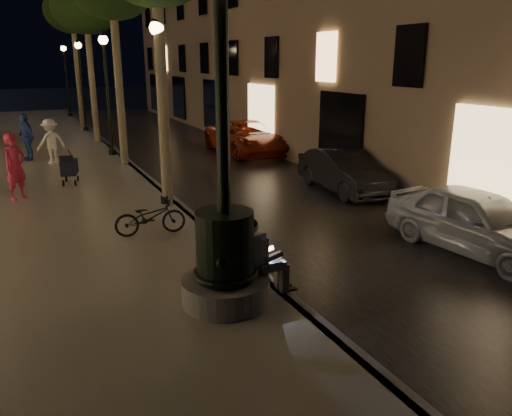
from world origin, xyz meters
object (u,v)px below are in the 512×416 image
tree_far (72,12)px  pedestrian_red (15,167)px  car_second (344,171)px  fountain_lamppost (225,242)px  seated_man_laptop (261,254)px  tree_third (85,8)px  lamp_curb_d (66,71)px  bicycle (150,217)px  lamp_curb_c (81,73)px  car_third (247,137)px  car_front (477,221)px  pedestrian_blue (26,137)px  stroller (69,167)px  lamp_curb_a (160,88)px  lamp_curb_b (106,78)px  pedestrian_white (51,141)px

tree_far → pedestrian_red: size_ratio=4.08×
car_second → pedestrian_red: 9.42m
fountain_lamppost → seated_man_laptop: (0.61, 0.00, -0.30)m
tree_third → pedestrian_red: 11.62m
lamp_curb_d → bicycle: (-0.98, -26.31, -2.63)m
tree_far → lamp_curb_d: size_ratio=1.56×
lamp_curb_c → lamp_curb_d: size_ratio=1.00×
bicycle → car_third: bearing=-28.8°
tree_far → car_front: (4.97, -23.77, -5.75)m
tree_third → lamp_curb_c: size_ratio=1.50×
fountain_lamppost → seated_man_laptop: fountain_lamppost is taller
fountain_lamppost → car_third: (6.20, 12.83, -0.51)m
car_second → seated_man_laptop: bearing=-130.2°
car_third → lamp_curb_c: bearing=121.6°
pedestrian_blue → bicycle: size_ratio=1.16×
tree_far → stroller: (-2.16, -14.62, -5.70)m
tree_far → lamp_curb_a: (-0.08, -18.00, -3.20)m
fountain_lamppost → car_front: (5.75, 0.23, -0.53)m
lamp_curb_b → pedestrian_blue: lamp_curb_b is taller
lamp_curb_b → stroller: (-2.08, -4.62, -2.51)m
lamp_curb_c → pedestrian_white: 9.40m
seated_man_laptop → pedestrian_red: size_ratio=0.73×
stroller → bicycle: stroller is taller
car_second → stroller: bearing=158.3°
fountain_lamppost → pedestrian_blue: bearing=99.7°
car_front → pedestrian_red: (-8.61, 7.91, 0.44)m
fountain_lamppost → lamp_curb_b: size_ratio=1.08×
seated_man_laptop → tree_far: tree_far is taller
car_second → pedestrian_blue: size_ratio=2.17×
fountain_lamppost → stroller: (-1.38, 9.38, -0.48)m
pedestrian_red → lamp_curb_d: bearing=39.2°
lamp_curb_b → pedestrian_blue: bearing=176.9°
stroller → lamp_curb_b: bearing=79.3°
seated_man_laptop → pedestrian_blue: (-3.03, 14.17, 0.18)m
tree_third → seated_man_laptop: bearing=-90.3°
seated_man_laptop → car_second: (5.59, 5.61, -0.27)m
car_third → pedestrian_blue: (-8.62, 1.34, 0.39)m
tree_third → lamp_curb_a: (0.00, -12.00, -2.90)m
lamp_curb_a → bicycle: bearing=-113.0°
lamp_curb_a → tree_far: bearing=89.7°
tree_far → lamp_curb_d: (-0.08, 6.00, -3.20)m
seated_man_laptop → lamp_curb_a: size_ratio=0.28×
lamp_curb_d → bicycle: bearing=-92.1°
lamp_curb_c → lamp_curb_d: (0.00, 8.00, 0.00)m
tree_far → car_second: tree_far is taller
lamp_curb_a → fountain_lamppost: bearing=-96.7°
pedestrian_white → car_third: bearing=154.7°
tree_far → lamp_curb_d: 6.80m
lamp_curb_a → pedestrian_red: bearing=149.0°
car_third → car_second: bearing=-89.4°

